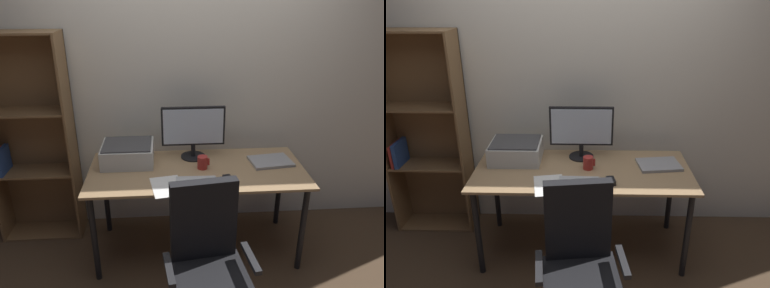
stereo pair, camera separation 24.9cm
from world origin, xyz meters
TOP-DOWN VIEW (x-y plane):
  - ground_plane at (0.00, 0.00)m, footprint 12.00×12.00m
  - back_wall at (0.00, 0.53)m, footprint 6.40×0.10m
  - desk at (0.00, 0.00)m, footprint 1.65×0.72m
  - monitor at (-0.01, 0.22)m, footprint 0.50×0.20m
  - keyboard at (-0.02, -0.20)m, footprint 0.29×0.12m
  - mouse at (0.20, -0.20)m, footprint 0.07×0.10m
  - coffee_mug at (0.04, 0.01)m, footprint 0.09×0.08m
  - laptop at (0.59, 0.07)m, footprint 0.35×0.27m
  - printer at (-0.53, 0.16)m, footprint 0.40×0.34m
  - paper_sheet at (-0.23, -0.25)m, footprint 0.26×0.33m
  - office_chair at (-0.00, -0.81)m, footprint 0.55×0.54m
  - bookshelf at (-1.34, 0.36)m, footprint 0.67×0.28m

SIDE VIEW (x-z plane):
  - ground_plane at x=0.00m, z-range 0.00..0.00m
  - office_chair at x=0.00m, z-range -0.05..0.96m
  - desk at x=0.00m, z-range 0.29..1.03m
  - paper_sheet at x=-0.23m, z-range 0.74..0.74m
  - keyboard at x=-0.02m, z-range 0.74..0.76m
  - laptop at x=0.59m, z-range 0.74..0.76m
  - mouse at x=0.20m, z-range 0.74..0.77m
  - coffee_mug at x=0.04m, z-range 0.74..0.84m
  - printer at x=-0.53m, z-range 0.74..0.90m
  - bookshelf at x=-1.34m, z-range -0.01..1.73m
  - monitor at x=-0.01m, z-range 0.77..1.20m
  - back_wall at x=0.00m, z-range 0.00..2.60m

